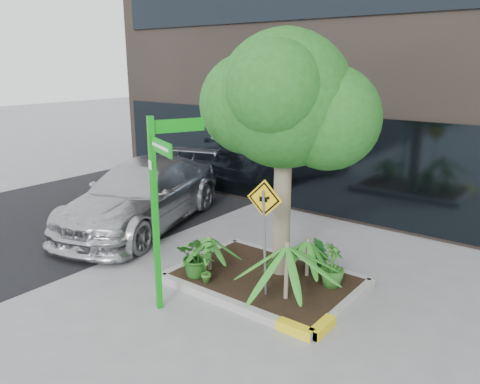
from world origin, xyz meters
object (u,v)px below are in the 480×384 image
Objects in this scene: street_sign_post at (159,195)px; cattle_sign at (264,219)px; tree at (285,100)px; parked_car at (142,194)px.

cattle_sign is (1.23, 1.12, -0.45)m from street_sign_post.
tree reaches higher than cattle_sign.
tree is at bearing 90.58° from street_sign_post.
cattle_sign is (4.72, -1.50, 0.73)m from parked_car.
tree is at bearing -23.51° from parked_car.
parked_car is (-4.42, 0.49, -2.56)m from tree.
street_sign_post is (3.49, -2.62, 1.18)m from parked_car.
street_sign_post is at bearing -54.05° from parked_car.
cattle_sign is at bearing -73.67° from tree.
tree reaches higher than parked_car.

